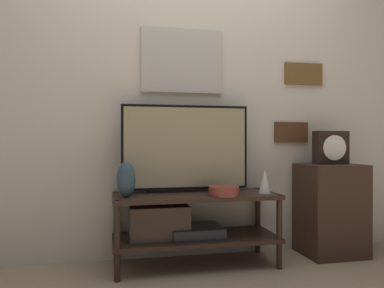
{
  "coord_description": "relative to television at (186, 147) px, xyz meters",
  "views": [
    {
      "loc": [
        -0.58,
        -2.28,
        0.87
      ],
      "look_at": [
        -0.03,
        0.26,
        0.85
      ],
      "focal_mm": 35.0,
      "sensor_mm": 36.0,
      "label": 1
    }
  ],
  "objects": [
    {
      "name": "television",
      "position": [
        0.0,
        0.0,
        0.0
      ],
      "size": [
        0.92,
        0.05,
        0.63
      ],
      "color": "black",
      "rests_on": "media_console"
    },
    {
      "name": "mantel_clock",
      "position": [
        1.13,
        -0.06,
        -0.0
      ],
      "size": [
        0.26,
        0.11,
        0.25
      ],
      "color": "black",
      "rests_on": "side_table"
    },
    {
      "name": "vase_wide_bowl",
      "position": [
        0.22,
        -0.22,
        -0.29
      ],
      "size": [
        0.21,
        0.21,
        0.06
      ],
      "color": "brown",
      "rests_on": "media_console"
    },
    {
      "name": "side_table",
      "position": [
        1.12,
        -0.07,
        -0.48
      ],
      "size": [
        0.44,
        0.38,
        0.69
      ],
      "color": "#382319",
      "rests_on": "ground_plane"
    },
    {
      "name": "media_console",
      "position": [
        -0.04,
        -0.1,
        -0.51
      ],
      "size": [
        1.14,
        0.44,
        0.5
      ],
      "color": "black",
      "rests_on": "ground_plane"
    },
    {
      "name": "ground_plane",
      "position": [
        0.05,
        -0.36,
        -0.82
      ],
      "size": [
        12.0,
        12.0,
        0.0
      ],
      "primitive_type": "plane",
      "color": "#997F60"
    },
    {
      "name": "vase_slim_bronze",
      "position": [
        0.53,
        -0.18,
        -0.24
      ],
      "size": [
        0.09,
        0.09,
        0.16
      ],
      "color": "beige",
      "rests_on": "media_console"
    },
    {
      "name": "vase_urn_stoneware",
      "position": [
        -0.43,
        -0.17,
        -0.2
      ],
      "size": [
        0.12,
        0.11,
        0.23
      ],
      "color": "#2D4251",
      "rests_on": "media_console"
    },
    {
      "name": "wall_back",
      "position": [
        0.06,
        0.17,
        0.53
      ],
      "size": [
        6.4,
        0.08,
        2.7
      ],
      "color": "beige",
      "rests_on": "ground_plane"
    }
  ]
}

